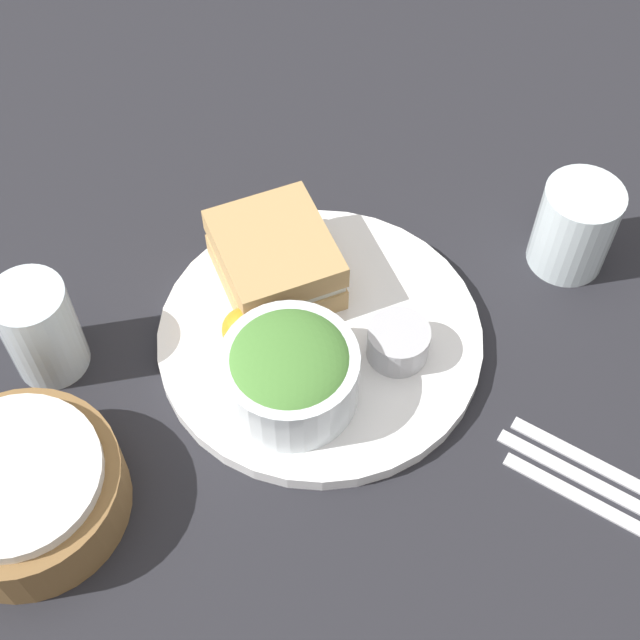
# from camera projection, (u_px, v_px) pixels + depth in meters

# --- Properties ---
(ground_plane) EXTENTS (4.00, 4.00, 0.00)m
(ground_plane) POSITION_uv_depth(u_px,v_px,m) (320.00, 342.00, 0.85)
(ground_plane) COLOR #232328
(plate) EXTENTS (0.31, 0.31, 0.02)m
(plate) POSITION_uv_depth(u_px,v_px,m) (320.00, 337.00, 0.84)
(plate) COLOR white
(plate) RESTS_ON ground_plane
(sandwich) EXTENTS (0.14, 0.13, 0.06)m
(sandwich) POSITION_uv_depth(u_px,v_px,m) (278.00, 258.00, 0.85)
(sandwich) COLOR tan
(sandwich) RESTS_ON plate
(salad_bowl) EXTENTS (0.12, 0.12, 0.07)m
(salad_bowl) POSITION_uv_depth(u_px,v_px,m) (290.00, 371.00, 0.77)
(salad_bowl) COLOR white
(salad_bowl) RESTS_ON plate
(dressing_cup) EXTENTS (0.06, 0.06, 0.03)m
(dressing_cup) POSITION_uv_depth(u_px,v_px,m) (398.00, 342.00, 0.81)
(dressing_cup) COLOR #B7B7BC
(dressing_cup) RESTS_ON plate
(orange_wedge) EXTENTS (0.04, 0.04, 0.04)m
(orange_wedge) POSITION_uv_depth(u_px,v_px,m) (244.00, 330.00, 0.81)
(orange_wedge) COLOR orange
(orange_wedge) RESTS_ON plate
(drink_glass) EXTENTS (0.07, 0.07, 0.10)m
(drink_glass) POSITION_uv_depth(u_px,v_px,m) (40.00, 329.00, 0.80)
(drink_glass) COLOR silver
(drink_glass) RESTS_ON ground_plane
(bread_basket) EXTENTS (0.17, 0.17, 0.07)m
(bread_basket) POSITION_uv_depth(u_px,v_px,m) (22.00, 488.00, 0.73)
(bread_basket) COLOR olive
(bread_basket) RESTS_ON ground_plane
(fork) EXTENTS (0.18, 0.09, 0.01)m
(fork) POSITION_uv_depth(u_px,v_px,m) (613.00, 473.00, 0.77)
(fork) COLOR silver
(fork) RESTS_ON ground_plane
(knife) EXTENTS (0.19, 0.09, 0.01)m
(knife) POSITION_uv_depth(u_px,v_px,m) (605.00, 489.00, 0.76)
(knife) COLOR silver
(knife) RESTS_ON ground_plane
(spoon) EXTENTS (0.16, 0.08, 0.01)m
(spoon) POSITION_uv_depth(u_px,v_px,m) (597.00, 506.00, 0.75)
(spoon) COLOR silver
(spoon) RESTS_ON ground_plane
(water_glass) EXTENTS (0.08, 0.08, 0.10)m
(water_glass) POSITION_uv_depth(u_px,v_px,m) (575.00, 227.00, 0.87)
(water_glass) COLOR silver
(water_glass) RESTS_ON ground_plane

